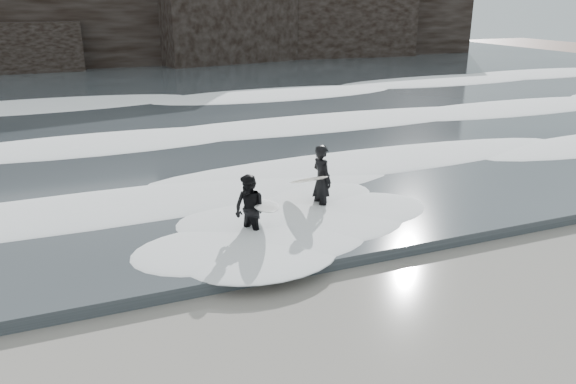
% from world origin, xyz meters
% --- Properties ---
extents(ground, '(120.00, 120.00, 0.00)m').
position_xyz_m(ground, '(0.00, 0.00, 0.00)').
color(ground, '#835A47').
rests_on(ground, ground).
extents(sea, '(90.00, 52.00, 0.30)m').
position_xyz_m(sea, '(0.00, 29.00, 0.15)').
color(sea, '#31383E').
rests_on(sea, ground).
extents(headland, '(70.00, 9.00, 10.00)m').
position_xyz_m(headland, '(0.00, 46.00, 5.00)').
color(headland, black).
rests_on(headland, ground).
extents(foam_near, '(60.00, 3.20, 0.20)m').
position_xyz_m(foam_near, '(0.00, 9.00, 0.40)').
color(foam_near, white).
rests_on(foam_near, sea).
extents(foam_mid, '(60.00, 4.00, 0.24)m').
position_xyz_m(foam_mid, '(0.00, 16.00, 0.42)').
color(foam_mid, white).
rests_on(foam_mid, sea).
extents(foam_far, '(60.00, 4.80, 0.30)m').
position_xyz_m(foam_far, '(0.00, 25.00, 0.45)').
color(foam_far, white).
rests_on(foam_far, sea).
extents(surfer_left, '(1.04, 2.05, 2.00)m').
position_xyz_m(surfer_left, '(1.22, 6.30, 1.01)').
color(surfer_left, black).
rests_on(surfer_left, ground).
extents(surfer_right, '(1.50, 2.37, 1.76)m').
position_xyz_m(surfer_right, '(-1.14, 5.16, 0.89)').
color(surfer_right, black).
rests_on(surfer_right, ground).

